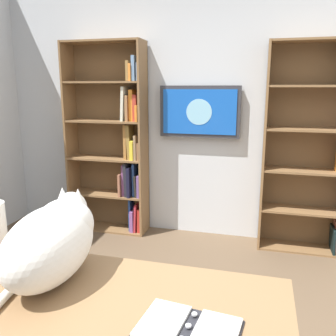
{
  "coord_description": "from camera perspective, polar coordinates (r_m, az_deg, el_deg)",
  "views": [
    {
      "loc": [
        -0.56,
        1.44,
        1.55
      ],
      "look_at": [
        0.11,
        -1.11,
        0.95
      ],
      "focal_mm": 38.39,
      "sensor_mm": 36.0,
      "label": 1
    }
  ],
  "objects": [
    {
      "name": "desk",
      "position": [
        1.51,
        -10.75,
        -23.93
      ],
      "size": [
        1.4,
        0.65,
        0.77
      ],
      "color": "olive",
      "rests_on": "ground"
    },
    {
      "name": "bookshelf_left",
      "position": [
        3.6,
        23.95,
        2.35
      ],
      "size": [
        0.93,
        0.28,
        1.95
      ],
      "color": "brown",
      "rests_on": "ground"
    },
    {
      "name": "wall_mounted_tv",
      "position": [
        3.64,
        5.04,
        8.89
      ],
      "size": [
        0.81,
        0.07,
        0.51
      ],
      "color": "#333338"
    },
    {
      "name": "open_binder",
      "position": [
        1.28,
        3.23,
        -24.06
      ],
      "size": [
        0.35,
        0.26,
        0.02
      ],
      "color": "#26262B",
      "rests_on": "desk"
    },
    {
      "name": "cat",
      "position": [
        1.56,
        -17.61,
        -10.68
      ],
      "size": [
        0.28,
        0.66,
        0.35
      ],
      "color": "white",
      "rests_on": "desk"
    },
    {
      "name": "wall_back",
      "position": [
        3.71,
        6.23,
        9.64
      ],
      "size": [
        4.52,
        0.06,
        2.7
      ],
      "primitive_type": "cube",
      "color": "silver",
      "rests_on": "ground"
    },
    {
      "name": "bookshelf_right",
      "position": [
        3.85,
        -8.23,
        3.79
      ],
      "size": [
        0.85,
        0.28,
        2.0
      ],
      "color": "brown",
      "rests_on": "ground"
    }
  ]
}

